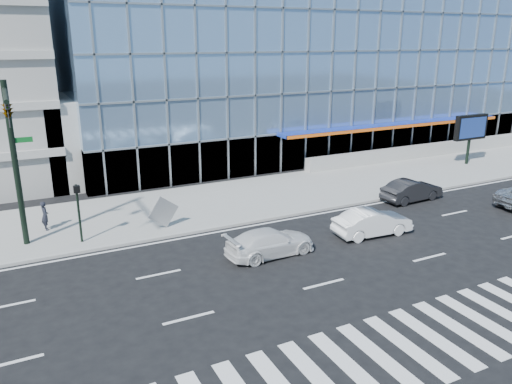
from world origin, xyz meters
The scene contains 13 objects.
ground centered at (0.00, 0.00, 0.00)m, with size 160.00×160.00×0.00m, color black.
sidewalk centered at (0.00, 8.00, 0.07)m, with size 120.00×8.00×0.15m, color gray.
theatre_building centered at (14.00, 26.00, 7.50)m, with size 42.00×26.00×15.00m, color #789EC8.
ramp_block centered at (-6.00, 18.00, 3.00)m, with size 6.00×8.00×6.00m, color gray.
retaining_wall centered at (24.00, 11.60, 0.65)m, with size 30.00×0.80×1.00m, color gray.
traffic_signal centered at (-11.00, 4.57, 6.16)m, with size 1.14×5.74×8.00m.
ped_signal_post centered at (-8.50, 4.94, 2.14)m, with size 0.30×0.33×3.00m.
marquee_sign centered at (22.00, 7.99, 3.07)m, with size 3.20×0.43×4.00m.
white_suv centered at (-0.62, -0.35, 0.65)m, with size 1.81×4.45×1.29m, color white.
white_sedan centered at (5.38, -0.50, 0.70)m, with size 1.48×4.24×1.40m, color white.
dark_sedan centered at (11.38, 3.00, 0.69)m, with size 1.46×4.18×1.38m, color black.
pedestrian centered at (-9.95, 7.59, 0.93)m, with size 0.57×0.38×1.57m, color black.
tilted_panel centered at (-4.24, 5.00, 1.06)m, with size 1.30×0.06×1.30m, color gray.
Camera 1 is at (-11.05, -19.69, 9.93)m, focal length 35.00 mm.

